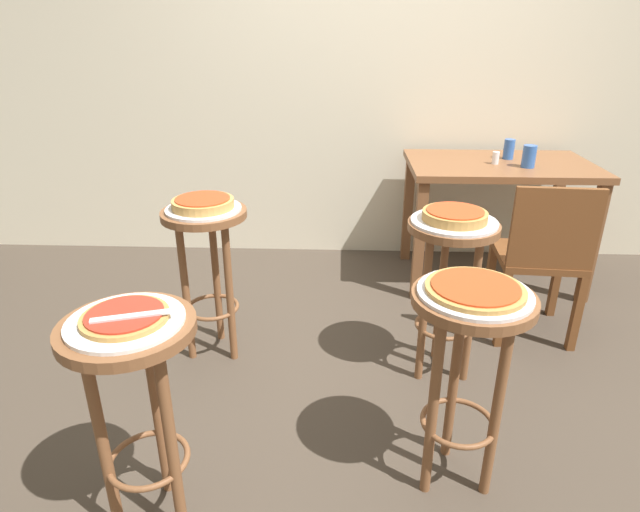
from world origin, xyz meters
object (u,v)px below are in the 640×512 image
(pizza_server_knife, at_px, (132,316))
(pizza_rear, at_px, (203,203))
(serving_plate_foreground, at_px, (126,321))
(pizza_leftside, at_px, (455,215))
(pizza_middle, at_px, (475,289))
(serving_plate_rear, at_px, (203,209))
(cup_far_edge, at_px, (509,149))
(stool_rear, at_px, (207,250))
(stool_leftside, at_px, (449,265))
(dining_table, at_px, (498,181))
(cup_near_edge, at_px, (529,156))
(condiment_shaker, at_px, (496,158))
(wooden_chair, at_px, (542,255))
(pizza_foreground, at_px, (125,317))
(stool_middle, at_px, (467,349))
(stool_foreground, at_px, (136,381))
(serving_plate_leftside, at_px, (454,222))
(serving_plate_middle, at_px, (475,293))

(pizza_server_knife, bearing_deg, pizza_rear, 75.57)
(serving_plate_foreground, bearing_deg, pizza_leftside, 39.01)
(pizza_middle, xyz_separation_m, serving_plate_rear, (-1.05, 0.79, -0.02))
(pizza_rear, bearing_deg, cup_far_edge, 31.72)
(stool_rear, relative_size, cup_far_edge, 6.27)
(stool_leftside, xyz_separation_m, dining_table, (0.48, 1.05, 0.10))
(cup_near_edge, height_order, condiment_shaker, cup_near_edge)
(cup_far_edge, bearing_deg, serving_plate_foreground, -128.80)
(stool_leftside, distance_m, serving_plate_rear, 1.13)
(wooden_chair, bearing_deg, serving_plate_foreground, -143.01)
(serving_plate_foreground, height_order, wooden_chair, wooden_chair)
(pizza_foreground, distance_m, cup_near_edge, 2.47)
(pizza_foreground, bearing_deg, pizza_leftside, 39.01)
(pizza_rear, bearing_deg, pizza_foreground, -88.61)
(stool_middle, distance_m, wooden_chair, 1.16)
(stool_foreground, xyz_separation_m, cup_near_edge, (1.68, 1.81, 0.28))
(pizza_foreground, xyz_separation_m, condiment_shaker, (1.51, 1.88, 0.03))
(pizza_rear, xyz_separation_m, dining_table, (1.58, 0.93, -0.14))
(serving_plate_foreground, bearing_deg, dining_table, 51.06)
(serving_plate_leftside, relative_size, pizza_rear, 1.31)
(pizza_middle, distance_m, pizza_rear, 1.31)
(cup_far_edge, xyz_separation_m, pizza_server_knife, (-1.60, -2.04, -0.04))
(stool_middle, xyz_separation_m, serving_plate_middle, (0.00, 0.00, 0.20))
(stool_leftside, height_order, serving_plate_leftside, serving_plate_leftside)
(stool_foreground, bearing_deg, stool_rear, 91.39)
(pizza_rear, height_order, wooden_chair, wooden_chair)
(wooden_chair, bearing_deg, pizza_server_knife, -142.04)
(wooden_chair, bearing_deg, cup_near_edge, 83.49)
(pizza_middle, xyz_separation_m, dining_table, (0.54, 1.71, -0.12))
(stool_rear, bearing_deg, pizza_middle, -36.92)
(stool_middle, height_order, pizza_server_knife, pizza_server_knife)
(serving_plate_foreground, relative_size, dining_table, 0.30)
(dining_table, bearing_deg, serving_plate_middle, -107.40)
(cup_near_edge, bearing_deg, serving_plate_rear, -154.63)
(pizza_leftside, bearing_deg, pizza_foreground, -140.99)
(serving_plate_foreground, distance_m, cup_near_edge, 2.47)
(serving_plate_middle, height_order, serving_plate_rear, same)
(serving_plate_leftside, xyz_separation_m, pizza_rear, (-1.11, 0.12, 0.03))
(pizza_rear, bearing_deg, stool_rear, 180.00)
(pizza_middle, bearing_deg, pizza_foreground, -168.10)
(serving_plate_rear, bearing_deg, pizza_foreground, -88.61)
(pizza_foreground, bearing_deg, stool_middle, 11.90)
(serving_plate_leftside, height_order, stool_rear, serving_plate_leftside)
(stool_foreground, relative_size, serving_plate_foreground, 2.28)
(stool_middle, distance_m, pizza_leftside, 0.70)
(dining_table, distance_m, cup_far_edge, 0.21)
(pizza_foreground, distance_m, stool_leftside, 1.41)
(stool_middle, height_order, cup_far_edge, cup_far_edge)
(cup_near_edge, bearing_deg, pizza_server_knife, -132.04)
(stool_leftside, xyz_separation_m, pizza_leftside, (-0.00, -0.00, 0.23))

